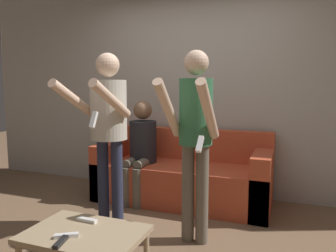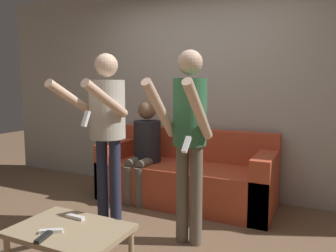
# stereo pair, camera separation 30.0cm
# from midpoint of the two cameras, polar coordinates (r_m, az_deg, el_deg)

# --- Properties ---
(ground_plane) EXTENTS (14.00, 14.00, 0.00)m
(ground_plane) POSITION_cam_midpoint_polar(r_m,az_deg,el_deg) (3.00, -7.93, -20.34)
(ground_plane) COLOR brown
(wall_back) EXTENTS (6.40, 0.06, 2.70)m
(wall_back) POSITION_cam_midpoint_polar(r_m,az_deg,el_deg) (4.20, 2.75, 6.63)
(wall_back) COLOR #B7B2A8
(wall_back) RESTS_ON ground_plane
(couch) EXTENTS (2.05, 0.79, 0.84)m
(couch) POSITION_cam_midpoint_polar(r_m,az_deg,el_deg) (3.96, 0.36, -8.80)
(couch) COLOR #C64C2D
(couch) RESTS_ON ground_plane
(person_standing_left) EXTENTS (0.46, 0.75, 1.68)m
(person_standing_left) POSITION_cam_midpoint_polar(r_m,az_deg,el_deg) (3.15, -13.17, 1.04)
(person_standing_left) COLOR #282D47
(person_standing_left) RESTS_ON ground_plane
(person_standing_right) EXTENTS (0.41, 0.66, 1.67)m
(person_standing_right) POSITION_cam_midpoint_polar(r_m,az_deg,el_deg) (2.77, 1.63, -0.30)
(person_standing_right) COLOR #6B6051
(person_standing_right) RESTS_ON ground_plane
(person_seated) EXTENTS (0.33, 0.54, 1.20)m
(person_seated) POSITION_cam_midpoint_polar(r_m,az_deg,el_deg) (3.93, -6.91, -3.37)
(person_seated) COLOR #6B6051
(person_seated) RESTS_ON ground_plane
(coffee_table) EXTENTS (0.77, 0.53, 0.42)m
(coffee_table) POSITION_cam_midpoint_polar(r_m,az_deg,el_deg) (2.39, -18.01, -18.21)
(coffee_table) COLOR tan
(coffee_table) RESTS_ON ground_plane
(remote_near) EXTENTS (0.07, 0.15, 0.02)m
(remote_near) POSITION_cam_midpoint_polar(r_m,az_deg,el_deg) (2.25, -22.08, -18.30)
(remote_near) COLOR black
(remote_near) RESTS_ON coffee_table
(remote_mid) EXTENTS (0.15, 0.11, 0.02)m
(remote_mid) POSITION_cam_midpoint_polar(r_m,az_deg,el_deg) (2.32, -21.03, -17.45)
(remote_mid) COLOR white
(remote_mid) RESTS_ON coffee_table
(remote_far) EXTENTS (0.15, 0.04, 0.02)m
(remote_far) POSITION_cam_midpoint_polar(r_m,az_deg,el_deg) (2.51, -17.41, -15.44)
(remote_far) COLOR white
(remote_far) RESTS_ON coffee_table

